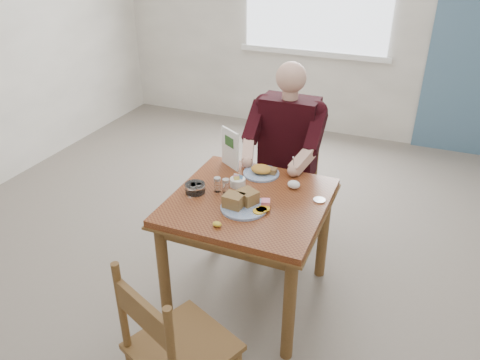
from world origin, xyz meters
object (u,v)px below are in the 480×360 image
at_px(table, 249,214).
at_px(far_plate, 262,171).
at_px(near_plate, 243,202).
at_px(chair_near, 175,351).
at_px(diner, 286,144).
at_px(chair_far, 287,179).

relative_size(table, far_plate, 3.88).
xyz_separation_m(table, near_plate, (0.01, -0.11, 0.14)).
xyz_separation_m(chair_near, far_plate, (-0.05, 1.28, 0.30)).
xyz_separation_m(chair_near, diner, (-0.02, 1.67, 0.33)).
bearing_deg(diner, far_plate, -94.96).
bearing_deg(far_plate, diner, 85.04).
height_order(chair_near, diner, diner).
xyz_separation_m(chair_far, near_plate, (0.01, -0.91, 0.30)).
distance_m(table, chair_near, 0.98).
height_order(chair_far, diner, diner).
relative_size(chair_near, far_plate, 4.00).
bearing_deg(table, far_plate, 96.16).
bearing_deg(chair_near, chair_far, 90.58).
xyz_separation_m(chair_far, chair_near, (0.02, -1.76, 0.00)).
bearing_deg(table, diner, 90.00).
bearing_deg(diner, near_plate, -89.55).
bearing_deg(near_plate, chair_far, 90.41).
bearing_deg(diner, chair_far, 90.01).
relative_size(chair_near, diner, 0.69).
xyz_separation_m(table, chair_near, (0.02, -0.96, -0.16)).
relative_size(near_plate, far_plate, 1.35).
distance_m(chair_near, diner, 1.70).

